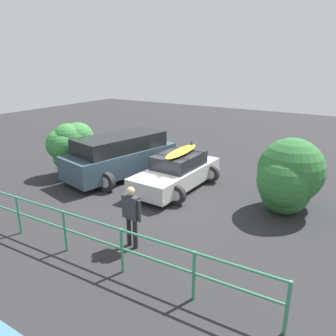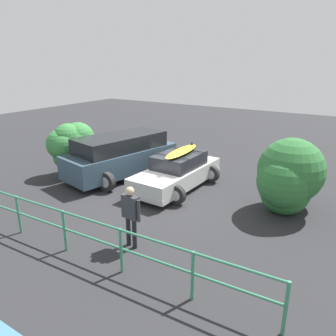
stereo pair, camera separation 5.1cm
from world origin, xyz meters
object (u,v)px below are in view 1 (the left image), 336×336
at_px(suv_car, 121,155).
at_px(bush_near_right, 70,143).
at_px(person_bystander, 131,212).
at_px(sedan_car, 177,172).
at_px(bush_near_left, 289,177).

bearing_deg(suv_car, bush_near_right, 26.74).
bearing_deg(person_bystander, suv_car, -47.54).
bearing_deg(sedan_car, bush_near_right, 13.25).
bearing_deg(bush_near_left, sedan_car, 2.36).
bearing_deg(person_bystander, sedan_car, -74.97).
bearing_deg(bush_near_right, sedan_car, -166.75).
height_order(person_bystander, bush_near_left, bush_near_left).
relative_size(suv_car, bush_near_right, 2.32).
height_order(suv_car, bush_near_right, bush_near_right).
xyz_separation_m(sedan_car, bush_near_left, (-3.94, -0.16, 0.49)).
bearing_deg(bush_near_right, person_bystander, 150.98).
height_order(sedan_car, bush_near_left, bush_near_left).
relative_size(person_bystander, bush_near_right, 0.76).
distance_m(sedan_car, bush_near_left, 3.98).
bearing_deg(suv_car, sedan_car, -177.69).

